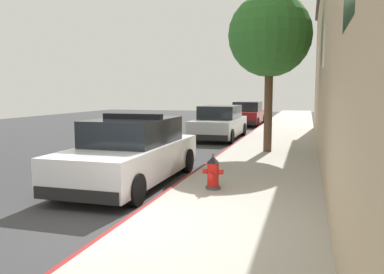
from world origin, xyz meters
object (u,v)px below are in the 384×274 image
at_px(fire_hydrant, 213,173).
at_px(street_tree, 270,36).
at_px(parked_car_dark_far, 248,114).
at_px(police_cruiser, 132,153).
at_px(parked_car_silver_ahead, 220,123).

distance_m(fire_hydrant, street_tree, 6.76).
height_order(parked_car_dark_far, street_tree, street_tree).
bearing_deg(parked_car_dark_far, police_cruiser, -90.52).
distance_m(police_cruiser, fire_hydrant, 2.23).
xyz_separation_m(fire_hydrant, street_tree, (0.58, 5.72, 3.56)).
height_order(police_cruiser, fire_hydrant, police_cruiser).
height_order(parked_car_dark_far, fire_hydrant, parked_car_dark_far).
bearing_deg(police_cruiser, parked_car_dark_far, 89.48).
bearing_deg(street_tree, police_cruiser, -117.93).
height_order(police_cruiser, street_tree, street_tree).
distance_m(parked_car_silver_ahead, street_tree, 6.18).
height_order(parked_car_silver_ahead, street_tree, street_tree).
xyz_separation_m(police_cruiser, parked_car_dark_far, (0.16, 17.73, -0.00)).
relative_size(parked_car_silver_ahead, street_tree, 0.91).
xyz_separation_m(police_cruiser, fire_hydrant, (2.13, -0.61, -0.24)).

